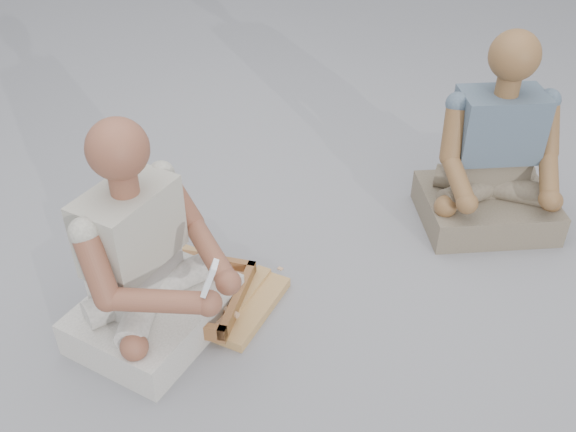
% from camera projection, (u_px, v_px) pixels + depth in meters
% --- Properties ---
extents(ground, '(60.00, 60.00, 0.00)m').
position_uv_depth(ground, '(272.00, 320.00, 2.25)').
color(ground, gray).
rests_on(ground, ground).
extents(carved_panel, '(0.63, 0.51, 0.04)m').
position_uv_depth(carved_panel, '(200.00, 290.00, 2.34)').
color(carved_panel, olive).
rests_on(carved_panel, ground).
extents(tool_tray, '(0.48, 0.39, 0.06)m').
position_uv_depth(tool_tray, '(181.00, 292.00, 2.28)').
color(tool_tray, brown).
rests_on(tool_tray, carved_panel).
extents(chisel_0, '(0.22, 0.07, 0.02)m').
position_uv_depth(chisel_0, '(217.00, 302.00, 2.22)').
color(chisel_0, silver).
rests_on(chisel_0, tool_tray).
extents(chisel_1, '(0.19, 0.15, 0.02)m').
position_uv_depth(chisel_1, '(231.00, 290.00, 2.28)').
color(chisel_1, silver).
rests_on(chisel_1, tool_tray).
extents(chisel_2, '(0.22, 0.07, 0.02)m').
position_uv_depth(chisel_2, '(219.00, 300.00, 2.23)').
color(chisel_2, silver).
rests_on(chisel_2, tool_tray).
extents(chisel_3, '(0.22, 0.05, 0.02)m').
position_uv_depth(chisel_3, '(219.00, 278.00, 2.33)').
color(chisel_3, silver).
rests_on(chisel_3, tool_tray).
extents(chisel_4, '(0.19, 0.14, 0.02)m').
position_uv_depth(chisel_4, '(196.00, 312.00, 2.19)').
color(chisel_4, silver).
rests_on(chisel_4, tool_tray).
extents(chisel_5, '(0.22, 0.03, 0.02)m').
position_uv_depth(chisel_5, '(194.00, 308.00, 2.21)').
color(chisel_5, silver).
rests_on(chisel_5, tool_tray).
extents(chisel_6, '(0.17, 0.17, 0.02)m').
position_uv_depth(chisel_6, '(185.00, 270.00, 2.36)').
color(chisel_6, silver).
rests_on(chisel_6, tool_tray).
extents(chisel_7, '(0.12, 0.20, 0.02)m').
position_uv_depth(chisel_7, '(201.00, 275.00, 2.33)').
color(chisel_7, silver).
rests_on(chisel_7, tool_tray).
extents(chisel_8, '(0.21, 0.11, 0.02)m').
position_uv_depth(chisel_8, '(225.00, 309.00, 2.19)').
color(chisel_8, silver).
rests_on(chisel_8, tool_tray).
extents(wood_chip_0, '(0.02, 0.02, 0.00)m').
position_uv_depth(wood_chip_0, '(193.00, 278.00, 2.42)').
color(wood_chip_0, '#D9A880').
rests_on(wood_chip_0, ground).
extents(wood_chip_1, '(0.02, 0.02, 0.00)m').
position_uv_depth(wood_chip_1, '(231.00, 323.00, 2.23)').
color(wood_chip_1, '#D9A880').
rests_on(wood_chip_1, ground).
extents(wood_chip_2, '(0.02, 0.02, 0.00)m').
position_uv_depth(wood_chip_2, '(77.00, 323.00, 2.23)').
color(wood_chip_2, '#D9A880').
rests_on(wood_chip_2, ground).
extents(wood_chip_3, '(0.02, 0.02, 0.00)m').
position_uv_depth(wood_chip_3, '(284.00, 280.00, 2.41)').
color(wood_chip_3, '#D9A880').
rests_on(wood_chip_3, ground).
extents(wood_chip_4, '(0.02, 0.02, 0.00)m').
position_uv_depth(wood_chip_4, '(205.00, 297.00, 2.34)').
color(wood_chip_4, '#D9A880').
rests_on(wood_chip_4, ground).
extents(wood_chip_5, '(0.02, 0.02, 0.00)m').
position_uv_depth(wood_chip_5, '(221.00, 254.00, 2.54)').
color(wood_chip_5, '#D9A880').
rests_on(wood_chip_5, ground).
extents(wood_chip_6, '(0.02, 0.02, 0.00)m').
position_uv_depth(wood_chip_6, '(246.00, 326.00, 2.22)').
color(wood_chip_6, '#D9A880').
rests_on(wood_chip_6, ground).
extents(wood_chip_7, '(0.02, 0.02, 0.00)m').
position_uv_depth(wood_chip_7, '(256.00, 305.00, 2.30)').
color(wood_chip_7, '#D9A880').
rests_on(wood_chip_7, ground).
extents(wood_chip_8, '(0.02, 0.02, 0.00)m').
position_uv_depth(wood_chip_8, '(123.00, 319.00, 2.25)').
color(wood_chip_8, '#D9A880').
rests_on(wood_chip_8, ground).
extents(wood_chip_9, '(0.02, 0.02, 0.00)m').
position_uv_depth(wood_chip_9, '(127.00, 314.00, 2.27)').
color(wood_chip_9, '#D9A880').
rests_on(wood_chip_9, ground).
extents(wood_chip_10, '(0.02, 0.02, 0.00)m').
position_uv_depth(wood_chip_10, '(152.00, 264.00, 2.49)').
color(wood_chip_10, '#D9A880').
rests_on(wood_chip_10, ground).
extents(wood_chip_11, '(0.02, 0.02, 0.00)m').
position_uv_depth(wood_chip_11, '(280.00, 269.00, 2.46)').
color(wood_chip_11, '#D9A880').
rests_on(wood_chip_11, ground).
extents(wood_chip_12, '(0.02, 0.02, 0.00)m').
position_uv_depth(wood_chip_12, '(72.00, 339.00, 2.17)').
color(wood_chip_12, '#D9A880').
rests_on(wood_chip_12, ground).
extents(wood_chip_13, '(0.02, 0.02, 0.00)m').
position_uv_depth(wood_chip_13, '(204.00, 272.00, 2.45)').
color(wood_chip_13, '#D9A880').
rests_on(wood_chip_13, ground).
extents(wood_chip_14, '(0.02, 0.02, 0.00)m').
position_uv_depth(wood_chip_14, '(244.00, 275.00, 2.43)').
color(wood_chip_14, '#D9A880').
rests_on(wood_chip_14, ground).
extents(craftsman, '(0.60, 0.61, 0.79)m').
position_uv_depth(craftsman, '(146.00, 267.00, 2.06)').
color(craftsman, silver).
rests_on(craftsman, ground).
extents(companion, '(0.61, 0.54, 0.81)m').
position_uv_depth(companion, '(494.00, 164.00, 2.57)').
color(companion, '#736952').
rests_on(companion, ground).
extents(mobile_phone, '(0.06, 0.05, 0.12)m').
position_uv_depth(mobile_phone, '(210.00, 278.00, 1.84)').
color(mobile_phone, white).
rests_on(mobile_phone, craftsman).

